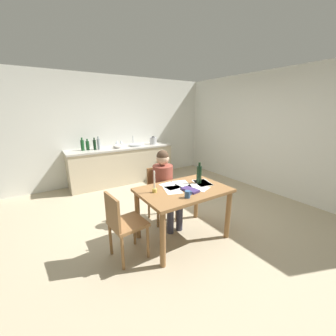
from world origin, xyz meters
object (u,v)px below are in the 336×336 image
(mixing_bowl, at_px, (117,146))
(wine_glass_near_sink, at_px, (121,142))
(coffee_mug, at_px, (188,194))
(bottle_oil, at_px, (82,145))
(person_seated, at_px, (165,183))
(bottle_sauce, at_px, (99,144))
(chair_side_empty, at_px, (123,223))
(stovetop_kettle, at_px, (153,140))
(wine_glass_by_kettle, at_px, (117,142))
(wine_bottle_on_table, at_px, (199,174))
(book_magazine, at_px, (190,190))
(chair_at_table, at_px, (161,191))
(dining_table, at_px, (183,197))
(bottle_wine_red, at_px, (95,145))
(sink_unit, at_px, (136,145))
(bottle_vinegar, at_px, (88,145))
(candlestick, at_px, (154,186))

(mixing_bowl, bearing_deg, wine_glass_near_sink, 48.01)
(coffee_mug, relative_size, mixing_bowl, 0.54)
(bottle_oil, bearing_deg, person_seated, -72.26)
(bottle_oil, xyz_separation_m, bottle_sauce, (0.35, -0.05, 0.00))
(chair_side_empty, xyz_separation_m, bottle_oil, (0.13, 2.79, 0.54))
(chair_side_empty, distance_m, bottle_oil, 2.85)
(stovetop_kettle, bearing_deg, person_seated, -114.56)
(stovetop_kettle, bearing_deg, chair_side_empty, -124.95)
(bottle_sauce, xyz_separation_m, wine_glass_by_kettle, (0.48, 0.13, -0.02))
(person_seated, bearing_deg, wine_bottle_on_table, -53.71)
(book_magazine, xyz_separation_m, mixing_bowl, (0.00, 2.83, 0.18))
(chair_at_table, relative_size, chair_side_empty, 1.01)
(chair_side_empty, bearing_deg, chair_at_table, 34.77)
(chair_at_table, bearing_deg, wine_glass_by_kettle, 88.10)
(person_seated, xyz_separation_m, stovetop_kettle, (1.04, 2.27, 0.32))
(dining_table, relative_size, wine_glass_near_sink, 7.79)
(person_seated, distance_m, book_magazine, 0.62)
(bottle_oil, bearing_deg, coffee_mug, -78.95)
(bottle_wine_red, bearing_deg, sink_unit, -0.09)
(bottle_vinegar, distance_m, mixing_bowl, 0.66)
(bottle_sauce, xyz_separation_m, wine_glass_near_sink, (0.59, 0.13, -0.02))
(bottle_vinegar, bearing_deg, coffee_mug, -80.99)
(person_seated, xyz_separation_m, wine_glass_by_kettle, (0.08, 2.42, 0.33))
(dining_table, relative_size, chair_at_table, 1.36)
(wine_glass_near_sink, bearing_deg, coffee_mug, -96.07)
(dining_table, height_order, bottle_wine_red, bottle_wine_red)
(chair_at_table, distance_m, wine_glass_by_kettle, 2.33)
(wine_bottle_on_table, height_order, stovetop_kettle, stovetop_kettle)
(person_seated, height_order, bottle_oil, person_seated)
(wine_glass_near_sink, bearing_deg, bottle_vinegar, -174.47)
(mixing_bowl, bearing_deg, bottle_sauce, 171.31)
(dining_table, xyz_separation_m, mixing_bowl, (0.03, 2.72, 0.31))
(chair_at_table, xyz_separation_m, book_magazine, (0.01, -0.76, 0.27))
(chair_at_table, height_order, person_seated, person_seated)
(stovetop_kettle, bearing_deg, candlestick, -118.38)
(book_magazine, bearing_deg, chair_side_empty, 160.16)
(chair_side_empty, height_order, bottle_sauce, bottle_sauce)
(bottle_wine_red, bearing_deg, book_magazine, -80.02)
(bottle_wine_red, bearing_deg, coffee_mug, -83.45)
(stovetop_kettle, bearing_deg, bottle_sauce, 179.38)
(wine_bottle_on_table, height_order, bottle_sauce, bottle_sauce)
(wine_bottle_on_table, xyz_separation_m, sink_unit, (0.21, 2.70, 0.04))
(wine_glass_near_sink, bearing_deg, bottle_wine_red, -168.13)
(candlestick, bearing_deg, wine_bottle_on_table, -3.18)
(dining_table, xyz_separation_m, candlestick, (-0.39, 0.10, 0.20))
(bottle_sauce, height_order, stovetop_kettle, bottle_sauce)
(person_seated, distance_m, stovetop_kettle, 2.51)
(dining_table, bearing_deg, wine_glass_by_kettle, 88.16)
(dining_table, height_order, chair_at_table, chair_at_table)
(bottle_vinegar, relative_size, bottle_sauce, 0.86)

